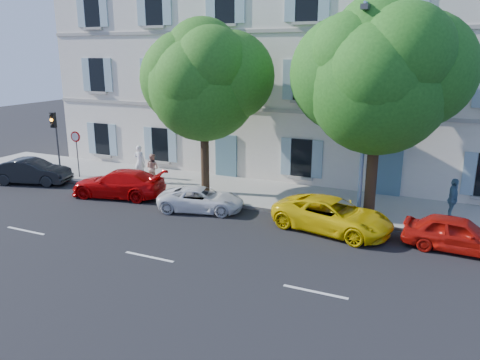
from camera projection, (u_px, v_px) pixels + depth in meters
The scene contains 17 objects.
ground at pixel (204, 221), 19.97m from camera, with size 90.00×90.00×0.00m, color black.
sidewalk at pixel (246, 192), 23.85m from camera, with size 36.00×4.50×0.15m, color #A09E96.
kerb at pixel (227, 204), 21.95m from camera, with size 36.00×0.16×0.16m, color #9E998E.
building at pixel (286, 69), 27.32m from camera, with size 28.00×7.00×12.00m, color silver.
car_dark_sedan at pixel (32, 171), 25.47m from camera, with size 1.44×4.12×1.36m, color black.
car_red_coupe at pixel (119, 183), 23.14m from camera, with size 1.90×4.67×1.36m, color #C40506.
car_white_coupe at pixel (201, 199), 21.12m from camera, with size 1.78×3.85×1.07m, color white.
car_yellow_supercar at pixel (332, 215), 18.69m from camera, with size 2.21×4.79×1.33m, color yellow.
car_red_hatchback at pixel (458, 234), 16.84m from camera, with size 1.51×3.76×1.28m, color #B6130B.
tree_left at pixel (203, 86), 22.18m from camera, with size 5.26×5.26×8.15m.
tree_right at pixel (379, 84), 18.43m from camera, with size 5.68×5.68×8.75m.
traffic_light at pixel (55, 130), 26.07m from camera, with size 0.30×0.41×3.59m.
road_sign at pixel (76, 144), 25.89m from camera, with size 0.60×0.10×2.60m.
street_lamp at pixel (365, 103), 18.56m from camera, with size 0.29×1.82×8.57m.
pedestrian_a at pixel (140, 161), 26.13m from camera, with size 0.66×0.43×1.81m, color white.
pedestrian_b at pixel (152, 168), 25.16m from camera, with size 0.76×0.59×1.56m, color tan.
pedestrian_c at pixel (453, 199), 19.47m from camera, with size 1.05×0.44×1.79m, color slate.
Camera 1 is at (9.19, -16.46, 6.99)m, focal length 35.00 mm.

